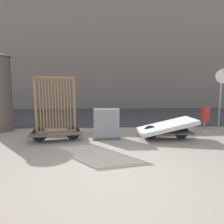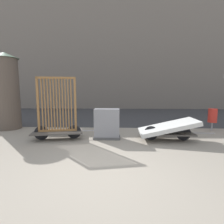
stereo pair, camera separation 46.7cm
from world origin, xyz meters
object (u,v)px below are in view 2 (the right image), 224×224
bike_cart_with_bedframe (58,119)px  trash_bin (213,116)px  utility_cabinet (107,125)px  bike_cart_with_mattress (167,128)px  advertising_column (7,91)px

bike_cart_with_bedframe → trash_bin: bike_cart_with_bedframe is taller
utility_cabinet → bike_cart_with_mattress: bearing=-3.9°
bike_cart_with_mattress → trash_bin: size_ratio=2.70×
bike_cart_with_bedframe → utility_cabinet: 1.67m
bike_cart_with_bedframe → trash_bin: size_ratio=2.62×
bike_cart_with_bedframe → bike_cart_with_mattress: bearing=-11.1°
bike_cart_with_mattress → advertising_column: bearing=167.0°
advertising_column → bike_cart_with_mattress: bearing=-13.6°
utility_cabinet → trash_bin: 4.49m
trash_bin → bike_cart_with_bedframe: bearing=-165.4°
bike_cart_with_bedframe → bike_cart_with_mattress: (3.66, -0.00, -0.30)m
bike_cart_with_bedframe → utility_cabinet: (1.65, 0.14, -0.23)m
bike_cart_with_mattress → advertising_column: size_ratio=0.76×
bike_cart_with_mattress → utility_cabinet: utility_cabinet is taller
trash_bin → advertising_column: (-8.59, 0.00, 1.02)m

